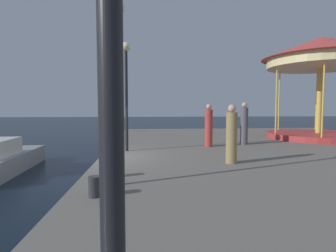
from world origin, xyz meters
The scene contains 11 objects.
ground_plane centered at (0.00, 0.00, 0.00)m, with size 120.00×120.00×0.00m, color black.
quay_dock centered at (7.70, 0.00, 0.40)m, with size 15.41×23.53×0.80m, color slate.
motorboat_grey centered at (-4.01, 1.18, 0.50)m, with size 1.84×4.89×1.34m.
carousel centered at (11.08, 4.66, 4.95)m, with size 6.19×6.19×5.54m.
lamp_post_mid_promenade centered at (1.00, -3.53, 3.57)m, with size 0.36×0.36×4.02m.
lamp_post_far_end centered at (0.84, 1.18, 3.70)m, with size 0.36×0.36×4.23m.
bollard_center centered at (0.68, -2.87, 1.00)m, with size 0.24×0.24×0.40m, color #2D2D33.
bollard_north centered at (0.63, -4.30, 1.00)m, with size 0.24×0.24×0.40m, color #2D2D33.
person_near_carousel centered at (4.24, -1.44, 1.65)m, with size 0.34×0.34×1.82m.
person_by_the_water centered at (6.11, 2.59, 1.72)m, with size 0.34×0.34×1.95m.
person_mid_promenade centered at (4.34, 2.09, 1.68)m, with size 0.34×0.34×1.87m.
Camera 1 is at (1.65, -9.51, 2.54)m, focal length 28.83 mm.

